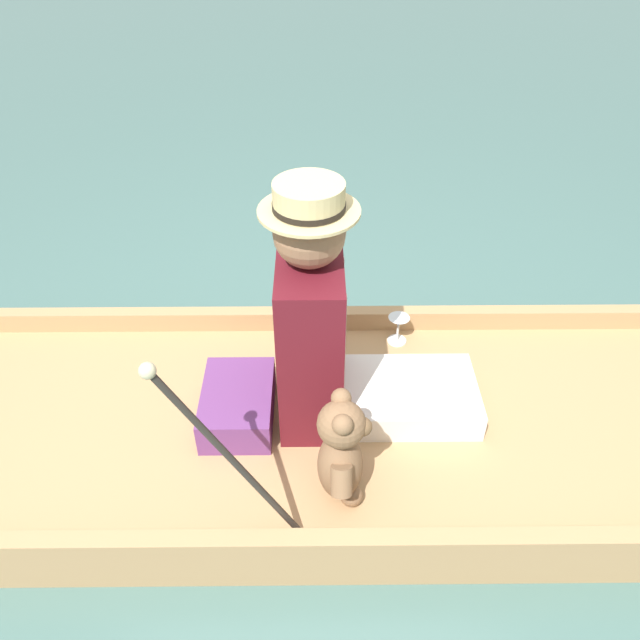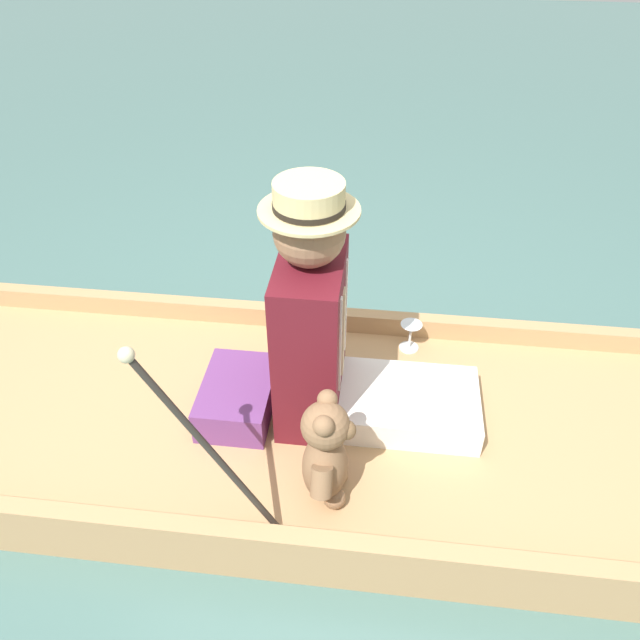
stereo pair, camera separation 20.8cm
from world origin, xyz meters
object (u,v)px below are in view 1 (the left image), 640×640
(seated_person, at_px, (333,335))
(teddy_bear, at_px, (342,452))
(wine_glass, at_px, (398,324))
(walking_cane, at_px, (217,444))

(seated_person, bearing_deg, teddy_bear, 9.50)
(wine_glass, xyz_separation_m, walking_cane, (0.91, -0.61, 0.32))
(teddy_bear, distance_m, walking_cane, 0.44)
(walking_cane, bearing_deg, seated_person, 148.62)
(wine_glass, bearing_deg, walking_cane, -33.73)
(walking_cane, bearing_deg, wine_glass, 146.27)
(seated_person, xyz_separation_m, walking_cane, (0.53, -0.32, 0.07))
(teddy_bear, bearing_deg, walking_cane, -65.26)
(seated_person, bearing_deg, wine_glass, 149.77)
(seated_person, height_order, teddy_bear, seated_person)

